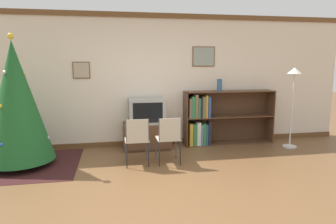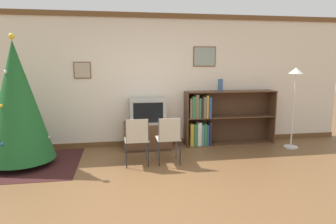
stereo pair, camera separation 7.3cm
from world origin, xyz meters
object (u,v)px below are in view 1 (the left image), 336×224
bookshelf (213,119)px  tv_console (147,136)px  christmas_tree (16,102)px  standing_lamp (294,87)px  vase (220,85)px  folding_chair_right (169,137)px  folding_chair_left (137,139)px  television (146,111)px

bookshelf → tv_console: bearing=-176.5°
christmas_tree → standing_lamp: christmas_tree is taller
tv_console → vase: 1.83m
standing_lamp → tv_console: bearing=171.8°
folding_chair_right → vase: size_ratio=3.21×
tv_console → folding_chair_right: 1.05m
christmas_tree → folding_chair_right: bearing=-8.3°
christmas_tree → folding_chair_left: bearing=-10.5°
vase → tv_console: bearing=-178.0°
tv_console → folding_chair_right: (0.27, -0.99, 0.21)m
standing_lamp → television: bearing=171.8°
vase → christmas_tree: bearing=-169.6°
christmas_tree → folding_chair_right: 2.58m
television → standing_lamp: (2.91, -0.42, 0.47)m
standing_lamp → bookshelf: bearing=161.2°
television → vase: size_ratio=2.72×
christmas_tree → television: bearing=15.9°
christmas_tree → bookshelf: 3.74m
christmas_tree → vase: christmas_tree is taller
tv_console → bookshelf: bookshelf is taller
television → standing_lamp: bearing=-8.2°
standing_lamp → folding_chair_left: bearing=-169.8°
vase → standing_lamp: 1.46m
folding_chair_left → folding_chair_right: same height
television → folding_chair_right: 1.07m
bookshelf → folding_chair_right: bearing=-136.8°
tv_console → standing_lamp: size_ratio=0.57×
tv_console → folding_chair_right: size_ratio=1.13×
tv_console → standing_lamp: (2.91, -0.42, 0.98)m
tv_console → television: 0.51m
bookshelf → folding_chair_left: bearing=-147.5°
television → folding_chair_left: size_ratio=0.85×
bookshelf → vase: vase is taller
bookshelf → standing_lamp: (1.49, -0.51, 0.70)m
tv_console → standing_lamp: standing_lamp is taller
television → bookshelf: 1.44m
christmas_tree → folding_chair_right: (2.48, -0.36, -0.62)m
folding_chair_right → vase: vase is taller
television → folding_chair_left: 1.07m
folding_chair_right → standing_lamp: bearing=12.2°
folding_chair_right → bookshelf: bookshelf is taller
christmas_tree → folding_chair_left: 2.06m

